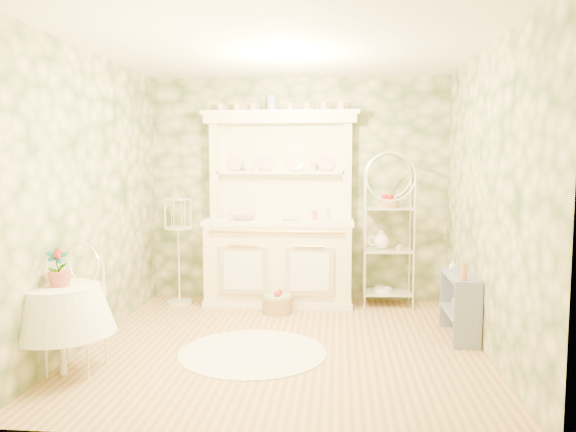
# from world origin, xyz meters

# --- Properties ---
(floor) EXTENTS (3.60, 3.60, 0.00)m
(floor) POSITION_xyz_m (0.00, 0.00, 0.00)
(floor) COLOR tan
(floor) RESTS_ON ground
(ceiling) EXTENTS (3.60, 3.60, 0.00)m
(ceiling) POSITION_xyz_m (0.00, 0.00, 2.70)
(ceiling) COLOR white
(ceiling) RESTS_ON floor
(wall_left) EXTENTS (3.60, 3.60, 0.00)m
(wall_left) POSITION_xyz_m (-1.80, 0.00, 1.35)
(wall_left) COLOR beige
(wall_left) RESTS_ON floor
(wall_right) EXTENTS (3.60, 3.60, 0.00)m
(wall_right) POSITION_xyz_m (1.80, 0.00, 1.35)
(wall_right) COLOR beige
(wall_right) RESTS_ON floor
(wall_back) EXTENTS (3.60, 3.60, 0.00)m
(wall_back) POSITION_xyz_m (0.00, 1.80, 1.35)
(wall_back) COLOR beige
(wall_back) RESTS_ON floor
(wall_front) EXTENTS (3.60, 3.60, 0.00)m
(wall_front) POSITION_xyz_m (0.00, -1.80, 1.35)
(wall_front) COLOR beige
(wall_front) RESTS_ON floor
(kitchen_dresser) EXTENTS (1.87, 0.61, 2.29)m
(kitchen_dresser) POSITION_xyz_m (-0.20, 1.52, 1.15)
(kitchen_dresser) COLOR white
(kitchen_dresser) RESTS_ON floor
(bakers_rack) EXTENTS (0.55, 0.41, 1.73)m
(bakers_rack) POSITION_xyz_m (1.08, 1.57, 0.86)
(bakers_rack) COLOR white
(bakers_rack) RESTS_ON floor
(side_shelf) EXTENTS (0.29, 0.72, 0.61)m
(side_shelf) POSITION_xyz_m (1.66, 0.37, 0.31)
(side_shelf) COLOR gray
(side_shelf) RESTS_ON floor
(round_table) EXTENTS (0.73, 0.73, 0.71)m
(round_table) POSITION_xyz_m (-1.67, -0.88, 0.36)
(round_table) COLOR white
(round_table) RESTS_ON floor
(cafe_chair) EXTENTS (0.55, 0.55, 0.92)m
(cafe_chair) POSITION_xyz_m (-1.60, -0.78, 0.46)
(cafe_chair) COLOR white
(cafe_chair) RESTS_ON floor
(birdcage_stand) EXTENTS (0.34, 0.34, 1.33)m
(birdcage_stand) POSITION_xyz_m (-1.38, 1.40, 0.67)
(birdcage_stand) COLOR white
(birdcage_stand) RESTS_ON floor
(floor_basket) EXTENTS (0.36, 0.36, 0.19)m
(floor_basket) POSITION_xyz_m (-0.17, 1.10, 0.09)
(floor_basket) COLOR tan
(floor_basket) RESTS_ON floor
(lace_rug) EXTENTS (1.39, 1.39, 0.01)m
(lace_rug) POSITION_xyz_m (-0.25, -0.24, 0.01)
(lace_rug) COLOR white
(lace_rug) RESTS_ON floor
(bowl_floral) EXTENTS (0.37, 0.37, 0.07)m
(bowl_floral) POSITION_xyz_m (-0.61, 1.45, 1.02)
(bowl_floral) COLOR white
(bowl_floral) RESTS_ON kitchen_dresser
(bowl_white) EXTENTS (0.22, 0.22, 0.07)m
(bowl_white) POSITION_xyz_m (-0.06, 1.42, 1.02)
(bowl_white) COLOR white
(bowl_white) RESTS_ON kitchen_dresser
(cup_left) EXTENTS (0.14, 0.14, 0.11)m
(cup_left) POSITION_xyz_m (-0.59, 1.68, 1.61)
(cup_left) COLOR white
(cup_left) RESTS_ON kitchen_dresser
(cup_right) EXTENTS (0.14, 0.14, 0.10)m
(cup_right) POSITION_xyz_m (0.20, 1.68, 1.61)
(cup_right) COLOR white
(cup_right) RESTS_ON kitchen_dresser
(potted_geranium) EXTENTS (0.19, 0.16, 0.31)m
(potted_geranium) POSITION_xyz_m (-1.68, -0.89, 0.85)
(potted_geranium) COLOR #3F7238
(potted_geranium) RESTS_ON round_table
(bottle_amber) EXTENTS (0.09, 0.09, 0.17)m
(bottle_amber) POSITION_xyz_m (1.64, 0.11, 0.68)
(bottle_amber) COLOR #CE714A
(bottle_amber) RESTS_ON side_shelf
(bottle_blue) EXTENTS (0.06, 0.06, 0.10)m
(bottle_blue) POSITION_xyz_m (1.62, 0.40, 0.65)
(bottle_blue) COLOR #87A2D3
(bottle_blue) RESTS_ON side_shelf
(bottle_glass) EXTENTS (0.09, 0.09, 0.10)m
(bottle_glass) POSITION_xyz_m (1.63, 0.57, 0.65)
(bottle_glass) COLOR silver
(bottle_glass) RESTS_ON side_shelf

